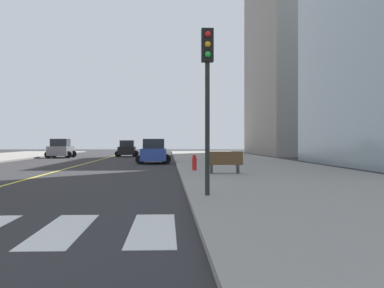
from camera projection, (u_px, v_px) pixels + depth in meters
The scene contains 10 objects.
sidewalk_kerb_east at pixel (275, 174), 26.45m from camera, with size 10.00×120.00×0.15m, color gray.
lane_divider_paint at pixel (95, 161), 45.84m from camera, with size 0.16×80.00×0.01m, color yellow.
parking_garage_concrete at pixel (323, 41), 69.16m from camera, with size 18.00×24.00×31.09m, color gray.
car_black_second at pixel (127, 149), 59.43m from camera, with size 2.75×4.34×1.91m.
car_gray_third at pixel (61, 149), 55.16m from camera, with size 2.89×4.63×2.07m.
car_white_fourth at pixel (156, 148), 64.22m from camera, with size 2.69×4.27×1.90m.
car_blue_fifth at pixel (154, 152), 40.86m from camera, with size 2.78×4.45×1.99m.
traffic_light_near_corner at pixel (207, 79), 15.18m from camera, with size 0.36×0.41×5.02m.
park_bench at pixel (225, 163), 25.61m from camera, with size 1.80×0.57×1.12m.
fire_hydrant at pixel (194, 163), 28.47m from camera, with size 0.26×0.26×0.89m.
Camera 1 is at (6.60, -6.20, 1.77)m, focal length 47.27 mm.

